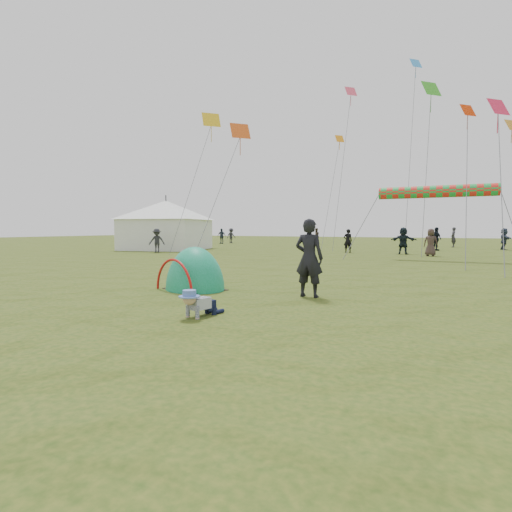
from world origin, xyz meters
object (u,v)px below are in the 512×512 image
at_px(crawling_toddler, 198,303).
at_px(standing_adult, 309,258).
at_px(popup_tent, 195,289).
at_px(event_marquee, 166,223).

height_order(crawling_toddler, standing_adult, standing_adult).
distance_m(popup_tent, event_marquee, 21.55).
xyz_separation_m(crawling_toddler, popup_tent, (-2.01, 2.79, -0.27)).
height_order(crawling_toddler, event_marquee, event_marquee).
relative_size(crawling_toddler, popup_tent, 0.31).
distance_m(popup_tent, standing_adult, 3.33).
distance_m(crawling_toddler, popup_tent, 3.45).
height_order(crawling_toddler, popup_tent, popup_tent).
bearing_deg(crawling_toddler, popup_tent, 138.94).
relative_size(popup_tent, standing_adult, 1.23).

